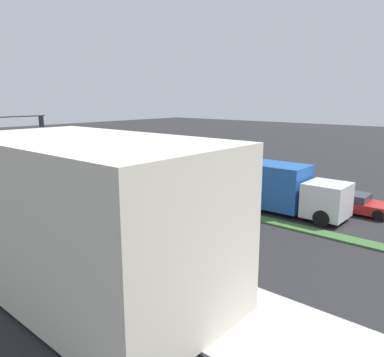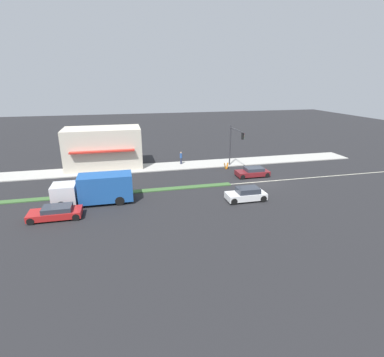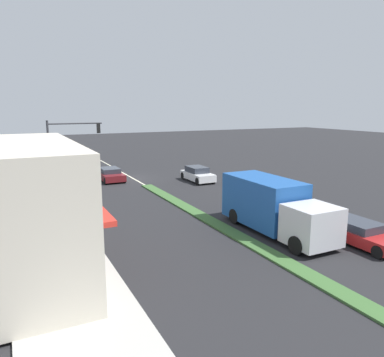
% 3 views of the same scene
% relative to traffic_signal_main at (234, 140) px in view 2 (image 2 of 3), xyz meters
% --- Properties ---
extents(ground_plane, '(160.00, 160.00, 0.00)m').
position_rel_traffic_signal_main_xyz_m(ground_plane, '(-6.12, 16.72, -3.90)').
color(ground_plane, '#232326').
extents(sidewalk_right, '(4.00, 73.00, 0.12)m').
position_rel_traffic_signal_main_xyz_m(sidewalk_right, '(2.88, 17.22, -3.84)').
color(sidewalk_right, '#B2AFA8').
rests_on(sidewalk_right, ground).
extents(median_strip, '(0.90, 46.00, 0.10)m').
position_rel_traffic_signal_main_xyz_m(median_strip, '(-6.12, 25.72, -3.85)').
color(median_strip, '#3D6633').
rests_on(median_strip, ground).
extents(lane_marking_center, '(0.16, 60.00, 0.01)m').
position_rel_traffic_signal_main_xyz_m(lane_marking_center, '(-6.12, -1.28, -3.90)').
color(lane_marking_center, beige).
rests_on(lane_marking_center, ground).
extents(building_corner_store, '(6.02, 10.07, 5.35)m').
position_rel_traffic_signal_main_xyz_m(building_corner_store, '(4.73, 17.14, -1.10)').
color(building_corner_store, beige).
rests_on(building_corner_store, sidewalk_right).
extents(traffic_signal_main, '(4.59, 0.34, 5.60)m').
position_rel_traffic_signal_main_xyz_m(traffic_signal_main, '(0.00, 0.00, 0.00)').
color(traffic_signal_main, '#333338').
rests_on(traffic_signal_main, sidewalk_right).
extents(pedestrian, '(0.34, 0.34, 1.76)m').
position_rel_traffic_signal_main_xyz_m(pedestrian, '(3.52, 6.58, -2.85)').
color(pedestrian, '#282D42').
rests_on(pedestrian, sidewalk_right).
extents(warning_aframe_sign, '(0.45, 0.53, 0.84)m').
position_rel_traffic_signal_main_xyz_m(warning_aframe_sign, '(0.00, 1.02, -3.47)').
color(warning_aframe_sign, orange).
rests_on(warning_aframe_sign, ground).
extents(delivery_truck, '(2.44, 7.50, 2.87)m').
position_rel_traffic_signal_main_xyz_m(delivery_truck, '(-8.32, 17.39, -2.43)').
color(delivery_truck, silver).
rests_on(delivery_truck, ground).
extents(van_white, '(1.78, 3.98, 1.35)m').
position_rel_traffic_signal_main_xyz_m(van_white, '(-11.12, 2.82, -3.25)').
color(van_white, silver).
rests_on(van_white, ground).
extents(sedan_maroon, '(1.92, 4.07, 1.17)m').
position_rel_traffic_signal_main_xyz_m(sedan_maroon, '(-3.92, -1.12, -3.33)').
color(sedan_maroon, maroon).
rests_on(sedan_maroon, ground).
extents(hatchback_red, '(1.92, 4.42, 1.14)m').
position_rel_traffic_signal_main_xyz_m(hatchback_red, '(-11.12, 20.73, -3.34)').
color(hatchback_red, '#AD1E1E').
rests_on(hatchback_red, ground).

